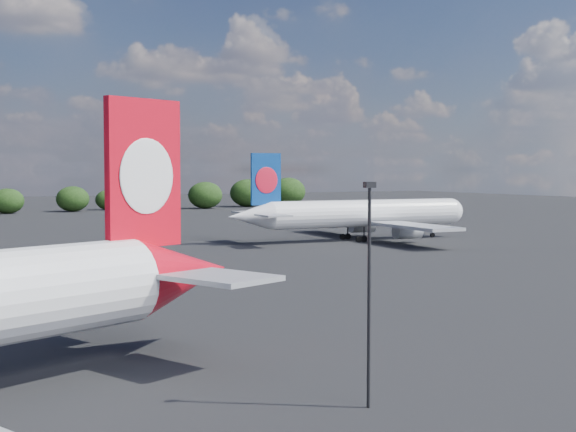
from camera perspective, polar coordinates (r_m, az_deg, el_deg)
name	(u,v)px	position (r m, az deg, el deg)	size (l,w,h in m)	color
china_southern_airliner	(357,214)	(127.29, 4.95, 0.12)	(41.99, 39.89, 13.72)	white
apron_lamp_post	(369,282)	(37.84, 5.79, -4.69)	(0.55, 0.30, 10.69)	black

